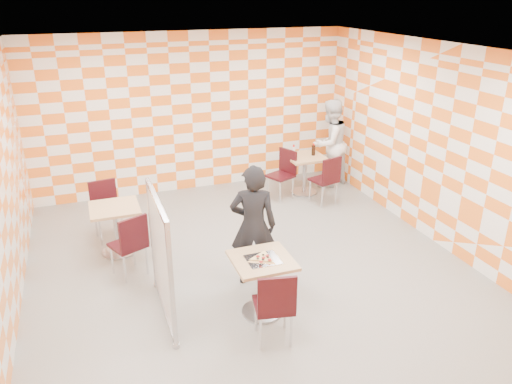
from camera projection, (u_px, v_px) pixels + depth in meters
room_shell at (241, 160)px, 6.84m from camera, size 7.00×7.00×7.00m
main_table at (262, 277)px, 5.93m from camera, size 0.70×0.70×0.75m
second_table at (305, 168)px, 9.52m from camera, size 0.70×0.70×0.75m
empty_table at (116, 222)px, 7.33m from camera, size 0.70×0.70×0.75m
chair_main_front at (275, 303)px, 5.38m from camera, size 0.50×0.50×0.92m
chair_second_front at (327, 177)px, 8.98m from camera, size 0.51×0.52×0.92m
chair_second_side at (284, 170)px, 9.31m from camera, size 0.56×0.56×0.92m
chair_empty_near at (131, 241)px, 6.69m from camera, size 0.56×0.56×0.92m
chair_empty_far at (106, 205)px, 7.81m from camera, size 0.48×0.49×0.92m
partition at (161, 258)px, 5.79m from camera, size 0.08×1.38×1.55m
man_dark at (253, 226)px, 6.47m from camera, size 0.70×0.58×1.66m
man_white at (330, 143)px, 9.79m from camera, size 1.02×0.92×1.74m
pizza_on_foil at (263, 258)px, 5.82m from camera, size 0.40×0.40×0.04m
sport_bottle at (294, 150)px, 9.46m from camera, size 0.06×0.06×0.20m
soda_bottle at (313, 150)px, 9.43m from camera, size 0.07×0.07×0.23m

